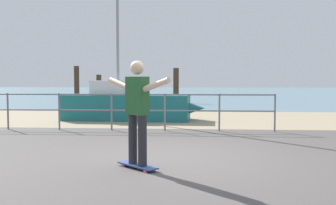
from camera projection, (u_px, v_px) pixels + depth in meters
The scene contains 11 objects.
ground_plane at pixel (172, 171), 6.04m from camera, with size 24.00×10.00×0.04m, color #514C49.
beach_strip at pixel (185, 119), 14.00m from camera, with size 24.00×6.00×0.04m, color tan.
sea_surface at pixel (192, 93), 41.88m from camera, with size 72.00×50.00×0.04m, color slate.
railing_fence at pixel (85, 106), 10.77m from camera, with size 10.51×0.05×1.05m.
sailboat at pixel (131, 105), 13.48m from camera, with size 5.00×1.65×5.75m.
skateboard at pixel (138, 166), 6.13m from camera, with size 0.73×0.68×0.08m.
skateboarder at pixel (137, 106), 6.07m from camera, with size 1.14×1.03×1.65m.
groyne_post_0 at pixel (77, 83), 25.81m from camera, with size 0.35×0.35×2.33m, color #422D1E.
groyne_post_1 at pixel (99, 89), 22.74m from camera, with size 0.30×0.30×1.71m, color #422D1E.
groyne_post_2 at pixel (141, 90), 24.45m from camera, with size 0.32×0.32×1.54m, color #422D1E.
groyne_post_3 at pixel (176, 85), 23.46m from camera, with size 0.35×0.35×2.13m, color #422D1E.
Camera 1 is at (0.35, -6.95, 1.44)m, focal length 41.15 mm.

